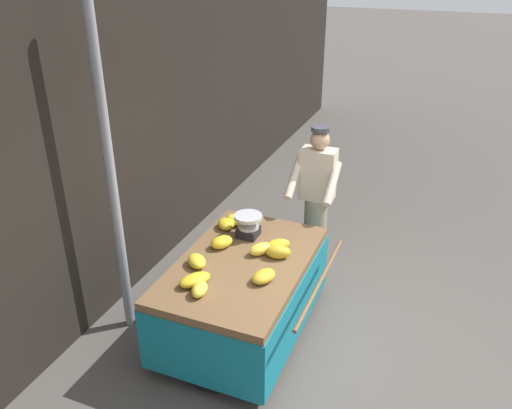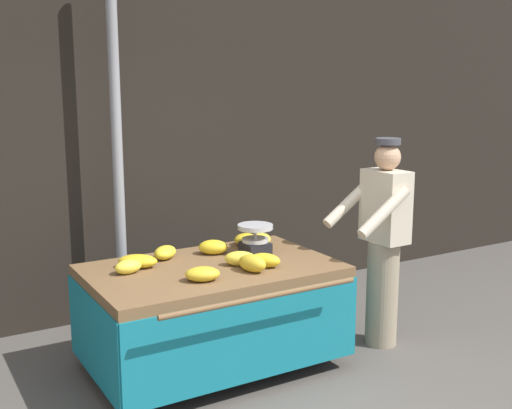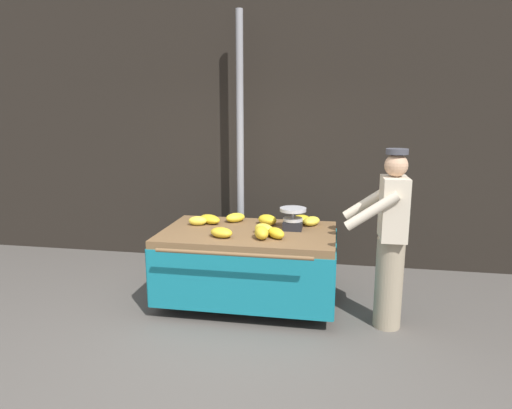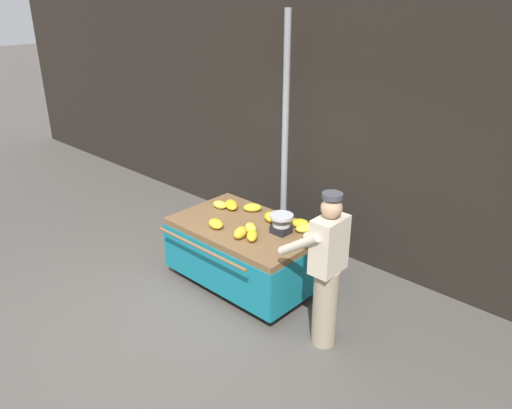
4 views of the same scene
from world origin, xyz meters
TOP-DOWN VIEW (x-y plane):
  - ground_plane at (0.00, 0.00)m, footprint 60.00×60.00m
  - back_wall at (0.00, 2.64)m, footprint 16.00×0.24m
  - street_pole at (-0.24, 2.18)m, footprint 0.09×0.09m
  - banana_cart at (0.08, 1.08)m, footprint 1.84×1.34m
  - weighing_scale at (0.53, 1.21)m, footprint 0.28×0.28m
  - banana_bunch_0 at (0.24, 1.37)m, footprint 0.27×0.25m
  - banana_bunch_1 at (-0.14, 1.44)m, footprint 0.27×0.27m
  - banana_bunch_2 at (-0.41, 1.31)m, footprint 0.33×0.29m
  - banana_bunch_3 at (0.40, 0.85)m, footprint 0.25×0.26m
  - banana_bunch_4 at (0.72, 1.43)m, footprint 0.25×0.29m
  - banana_bunch_5 at (-0.14, 0.79)m, footprint 0.28×0.24m
  - banana_bunch_6 at (-0.52, 1.21)m, footprint 0.22×0.15m
  - banana_bunch_7 at (0.27, 0.80)m, footprint 0.20×0.26m
  - banana_bunch_8 at (0.60, 1.49)m, footprint 0.28×0.26m
  - banana_bunch_9 at (0.27, 0.98)m, footprint 0.27×0.24m
  - vendor_person at (1.48, 0.79)m, footprint 0.59×0.52m

SIDE VIEW (x-z plane):
  - ground_plane at x=0.00m, z-range 0.00..0.00m
  - banana_cart at x=0.08m, z-range 0.20..1.01m
  - banana_bunch_4 at x=0.72m, z-range 0.81..0.91m
  - banana_bunch_8 at x=0.60m, z-range 0.81..0.91m
  - banana_bunch_2 at x=-0.41m, z-range 0.81..0.91m
  - banana_bunch_5 at x=-0.14m, z-range 0.81..0.91m
  - banana_bunch_1 at x=-0.14m, z-range 0.81..0.91m
  - banana_bunch_6 at x=-0.52m, z-range 0.81..0.91m
  - banana_bunch_3 at x=0.40m, z-range 0.81..0.92m
  - banana_bunch_9 at x=0.27m, z-range 0.81..0.92m
  - banana_bunch_0 at x=0.24m, z-range 0.81..0.93m
  - vendor_person at x=1.48m, z-range 0.01..1.73m
  - banana_bunch_7 at x=0.27m, z-range 0.81..0.94m
  - weighing_scale at x=0.53m, z-range 0.81..1.05m
  - street_pole at x=-0.24m, z-range 0.00..3.25m
  - back_wall at x=0.00m, z-range 0.00..4.39m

